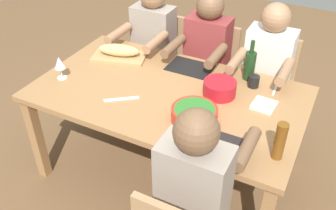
% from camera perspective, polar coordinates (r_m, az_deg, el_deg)
% --- Properties ---
extents(ground_plane, '(8.00, 8.00, 0.00)m').
position_cam_1_polar(ground_plane, '(2.98, 0.00, -9.87)').
color(ground_plane, brown).
extents(dining_table, '(1.78, 1.02, 0.74)m').
position_cam_1_polar(dining_table, '(2.54, 0.00, 0.59)').
color(dining_table, '#9E7044').
rests_on(dining_table, ground_plane).
extents(chair_far_left, '(0.40, 0.40, 0.85)m').
position_cam_1_polar(chair_far_left, '(3.46, -0.96, 7.40)').
color(chair_far_left, '#A87F56').
rests_on(chair_far_left, ground_plane).
extents(diner_far_left, '(0.41, 0.53, 1.20)m').
position_cam_1_polar(diner_far_left, '(3.22, -2.54, 9.38)').
color(diner_far_left, '#2D2D38').
rests_on(diner_far_left, ground_plane).
extents(diner_near_right, '(0.41, 0.53, 1.20)m').
position_cam_1_polar(diner_near_right, '(1.92, 4.30, -12.42)').
color(diner_near_right, '#2D2D38').
rests_on(diner_near_right, ground_plane).
extents(chair_far_center, '(0.40, 0.40, 0.85)m').
position_cam_1_polar(chair_far_center, '(3.29, 6.65, 5.51)').
color(chair_far_center, '#A87F56').
rests_on(chair_far_center, ground_plane).
extents(diner_far_center, '(0.41, 0.53, 1.20)m').
position_cam_1_polar(diner_far_center, '(3.03, 5.64, 7.47)').
color(diner_far_center, '#2D2D38').
rests_on(diner_far_center, ground_plane).
extents(chair_far_right, '(0.40, 0.40, 0.85)m').
position_cam_1_polar(chair_far_right, '(3.18, 14.87, 3.34)').
color(chair_far_right, '#A87F56').
rests_on(chair_far_right, ground_plane).
extents(diner_far_right, '(0.41, 0.53, 1.20)m').
position_cam_1_polar(diner_far_right, '(2.92, 14.58, 5.19)').
color(diner_far_right, '#2D2D38').
rests_on(diner_far_right, ground_plane).
extents(serving_bowl_salad, '(0.22, 0.22, 0.10)m').
position_cam_1_polar(serving_bowl_salad, '(2.46, 7.84, 2.67)').
color(serving_bowl_salad, '#B21923').
rests_on(serving_bowl_salad, dining_table).
extents(serving_bowl_greens, '(0.28, 0.28, 0.08)m').
position_cam_1_polar(serving_bowl_greens, '(2.23, 4.02, -1.31)').
color(serving_bowl_greens, red).
rests_on(serving_bowl_greens, dining_table).
extents(cutting_board, '(0.44, 0.32, 0.02)m').
position_cam_1_polar(cutting_board, '(2.92, -7.37, 7.30)').
color(cutting_board, tan).
rests_on(cutting_board, dining_table).
extents(bread_loaf, '(0.34, 0.19, 0.09)m').
position_cam_1_polar(bread_loaf, '(2.89, -7.45, 8.25)').
color(bread_loaf, tan).
rests_on(bread_loaf, cutting_board).
extents(wine_bottle, '(0.08, 0.08, 0.29)m').
position_cam_1_polar(wine_bottle, '(2.64, 12.29, 5.95)').
color(wine_bottle, '#193819').
rests_on(wine_bottle, dining_table).
extents(beer_bottle, '(0.06, 0.06, 0.22)m').
position_cam_1_polar(beer_bottle, '(2.02, 16.59, -5.26)').
color(beer_bottle, brown).
rests_on(beer_bottle, dining_table).
extents(wine_glass, '(0.08, 0.08, 0.17)m').
position_cam_1_polar(wine_glass, '(2.69, -16.12, 6.05)').
color(wine_glass, silver).
rests_on(wine_glass, dining_table).
extents(placemat_near_right, '(0.32, 0.23, 0.01)m').
position_cam_1_polar(placemat_near_right, '(2.09, 7.63, -6.07)').
color(placemat_near_right, black).
rests_on(placemat_near_right, dining_table).
extents(placemat_far_center, '(0.32, 0.23, 0.01)m').
position_cam_1_polar(placemat_far_center, '(2.77, 3.33, 5.72)').
color(placemat_far_center, black).
rests_on(placemat_far_center, dining_table).
extents(cup_far_right, '(0.07, 0.07, 0.08)m').
position_cam_1_polar(cup_far_right, '(2.60, 12.86, 3.53)').
color(cup_far_right, black).
rests_on(cup_far_right, dining_table).
extents(fork_far_right, '(0.02, 0.17, 0.01)m').
position_cam_1_polar(fork_far_right, '(2.62, 15.98, 2.39)').
color(fork_far_right, silver).
rests_on(fork_far_right, dining_table).
extents(carving_knife, '(0.20, 0.16, 0.01)m').
position_cam_1_polar(carving_knife, '(2.44, -7.05, 0.91)').
color(carving_knife, silver).
rests_on(carving_knife, dining_table).
extents(napkin_stack, '(0.15, 0.15, 0.02)m').
position_cam_1_polar(napkin_stack, '(2.43, 14.34, -0.01)').
color(napkin_stack, white).
rests_on(napkin_stack, dining_table).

